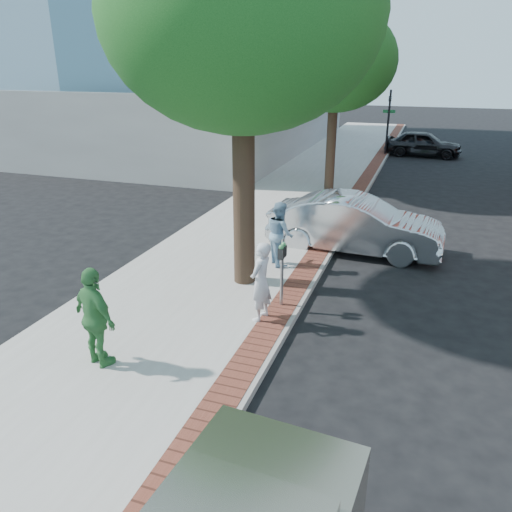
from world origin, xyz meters
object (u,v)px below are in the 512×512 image
at_px(person_gray, 261,282).
at_px(person_officer, 280,233).
at_px(person_green, 95,318).
at_px(bg_car, 423,144).
at_px(parking_meter, 282,262).
at_px(sedan_silver, 355,224).

xyz_separation_m(person_gray, person_officer, (-0.52, 3.16, -0.01)).
bearing_deg(person_green, person_officer, -84.39).
distance_m(person_gray, bg_car, 22.80).
bearing_deg(bg_car, person_gray, 177.14).
relative_size(parking_meter, sedan_silver, 0.29).
distance_m(person_gray, person_officer, 3.20).
xyz_separation_m(person_green, bg_car, (4.75, 25.22, -0.34)).
distance_m(parking_meter, person_gray, 0.82).
xyz_separation_m(sedan_silver, bg_car, (1.38, 17.48, -0.08)).
relative_size(person_gray, sedan_silver, 0.34).
bearing_deg(parking_meter, person_gray, -107.15).
bearing_deg(person_green, parking_meter, -104.24).
height_order(parking_meter, bg_car, parking_meter).
distance_m(parking_meter, person_green, 4.12).
distance_m(person_gray, person_green, 3.38).
relative_size(person_officer, person_green, 0.92).
distance_m(person_officer, person_green, 5.97).
bearing_deg(person_officer, person_green, 127.68).
bearing_deg(person_gray, parking_meter, 172.28).
height_order(parking_meter, person_gray, person_gray).
bearing_deg(person_officer, person_gray, 153.34).
xyz_separation_m(parking_meter, person_gray, (-0.23, -0.76, -0.19)).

